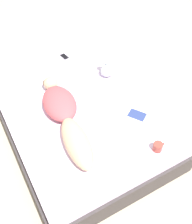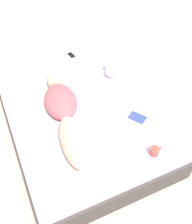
# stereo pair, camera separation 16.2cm
# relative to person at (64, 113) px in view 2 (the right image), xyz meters

# --- Properties ---
(ground_plane) EXTENTS (12.00, 12.00, 0.00)m
(ground_plane) POSITION_rel_person_xyz_m (0.22, 0.15, -0.53)
(ground_plane) COLOR #B7A88E
(bed) EXTENTS (1.62, 2.24, 0.44)m
(bed) POSITION_rel_person_xyz_m (0.22, 0.15, -0.31)
(bed) COLOR #383333
(bed) RESTS_ON ground_plane
(person) EXTENTS (0.43, 1.37, 0.18)m
(person) POSITION_rel_person_xyz_m (0.00, 0.00, 0.00)
(person) COLOR tan
(person) RESTS_ON bed
(open_magazine) EXTENTS (0.48, 0.44, 0.01)m
(open_magazine) POSITION_rel_person_xyz_m (0.63, -0.37, -0.09)
(open_magazine) COLOR silver
(open_magazine) RESTS_ON bed
(coffee_mug) EXTENTS (0.13, 0.09, 0.09)m
(coffee_mug) POSITION_rel_person_xyz_m (0.62, -0.78, -0.04)
(coffee_mug) COLOR #993D33
(coffee_mug) RESTS_ON bed
(cell_phone) EXTENTS (0.09, 0.14, 0.01)m
(cell_phone) POSITION_rel_person_xyz_m (0.47, 1.06, -0.08)
(cell_phone) COLOR black
(cell_phone) RESTS_ON bed
(plush_toy) EXTENTS (0.18, 0.19, 0.23)m
(plush_toy) POSITION_rel_person_xyz_m (0.78, 0.44, 0.00)
(plush_toy) COLOR #B2BCCC
(plush_toy) RESTS_ON bed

